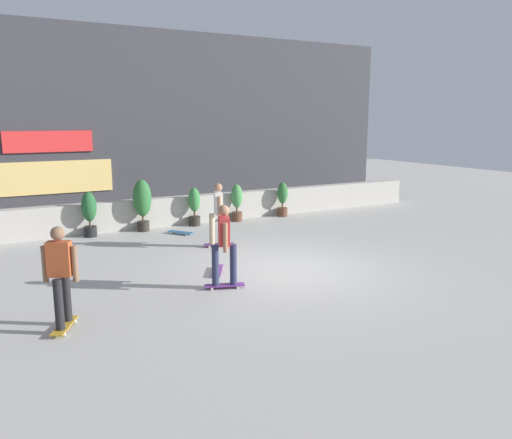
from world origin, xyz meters
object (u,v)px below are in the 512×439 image
at_px(potted_plant_2, 194,205).
at_px(skater_foreground, 61,273).
at_px(potted_plant_3, 237,201).
at_px(skater_by_wall_right, 218,212).
at_px(potted_plant_0, 89,212).
at_px(potted_plant_4, 282,198).
at_px(potted_plant_1, 142,201).
at_px(skateboard_near_camera, 181,232).
at_px(skater_by_wall_left, 224,243).
at_px(skateboard_aside, 217,270).

distance_m(potted_plant_2, skater_foreground, 8.19).
bearing_deg(potted_plant_3, skater_by_wall_right, -124.60).
height_order(potted_plant_0, potted_plant_4, potted_plant_0).
relative_size(potted_plant_1, skater_by_wall_right, 0.92).
distance_m(potted_plant_4, skateboard_near_camera, 4.27).
distance_m(potted_plant_1, potted_plant_2, 1.68).
bearing_deg(potted_plant_4, skater_foreground, -141.28).
bearing_deg(potted_plant_0, skater_by_wall_right, -46.06).
relative_size(potted_plant_3, skater_by_wall_right, 0.72).
bearing_deg(potted_plant_4, skater_by_wall_left, -130.22).
bearing_deg(skater_by_wall_right, potted_plant_2, 80.80).
xyz_separation_m(skater_by_wall_right, skateboard_near_camera, (-0.37, 1.89, -0.88)).
height_order(potted_plant_0, potted_plant_1, potted_plant_1).
relative_size(potted_plant_0, potted_plant_1, 0.83).
xyz_separation_m(potted_plant_0, potted_plant_4, (6.50, 0.00, -0.10)).
xyz_separation_m(potted_plant_1, skater_by_wall_left, (-0.11, -5.98, 0.02)).
xyz_separation_m(skater_foreground, skateboard_aside, (3.43, 1.60, -0.88)).
relative_size(potted_plant_0, potted_plant_2, 1.08).
bearing_deg(potted_plant_2, skater_by_wall_left, -106.53).
bearing_deg(potted_plant_3, potted_plant_4, 0.00).
distance_m(skater_by_wall_right, skateboard_aside, 2.49).
height_order(potted_plant_1, potted_plant_3, potted_plant_1).
distance_m(potted_plant_2, skater_by_wall_left, 6.25).
bearing_deg(skateboard_aside, potted_plant_4, 46.24).
distance_m(potted_plant_0, skateboard_near_camera, 2.65).
height_order(potted_plant_3, skateboard_aside, potted_plant_3).
relative_size(potted_plant_2, potted_plant_4, 1.02).
relative_size(skater_by_wall_right, skater_by_wall_left, 1.00).
bearing_deg(skateboard_aside, potted_plant_0, 109.42).
bearing_deg(skater_by_wall_right, skater_by_wall_left, -112.79).
xyz_separation_m(potted_plant_1, skateboard_aside, (0.20, -4.96, -0.86)).
bearing_deg(skater_by_wall_right, skater_foreground, -140.15).
xyz_separation_m(potted_plant_0, potted_plant_1, (1.55, -0.00, 0.19)).
relative_size(potted_plant_1, skateboard_near_camera, 2.04).
bearing_deg(potted_plant_1, skater_foreground, -116.26).
bearing_deg(skater_by_wall_left, skater_foreground, -169.52).
xyz_separation_m(potted_plant_4, skateboard_aside, (-4.75, -4.96, -0.56)).
distance_m(potted_plant_4, skater_by_wall_left, 7.84).
distance_m(skater_foreground, skater_by_wall_left, 3.18).
xyz_separation_m(potted_plant_4, skateboard_near_camera, (-4.12, -0.97, -0.56)).
height_order(potted_plant_3, skater_by_wall_right, skater_by_wall_right).
relative_size(potted_plant_1, potted_plant_4, 1.32).
bearing_deg(skater_foreground, skater_by_wall_right, 39.85).
distance_m(potted_plant_4, skateboard_aside, 6.89).
xyz_separation_m(potted_plant_0, potted_plant_3, (4.72, 0.00, -0.07)).
bearing_deg(skater_by_wall_left, skateboard_near_camera, 79.37).
xyz_separation_m(potted_plant_3, skateboard_near_camera, (-2.34, -0.97, -0.60)).
xyz_separation_m(potted_plant_0, skateboard_near_camera, (2.38, -0.97, -0.67)).
relative_size(potted_plant_2, skater_by_wall_left, 0.72).
relative_size(potted_plant_1, potted_plant_2, 1.29).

